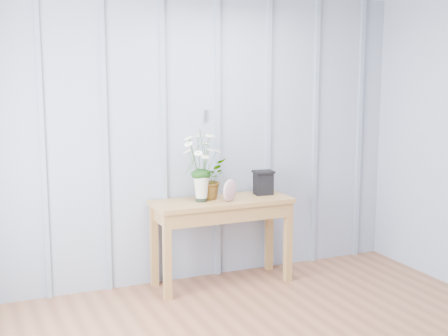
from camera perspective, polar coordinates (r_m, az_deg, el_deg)
name	(u,v)px	position (r m, az deg, el deg)	size (l,w,h in m)	color
room_shell	(260,49)	(4.16, 3.32, 10.79)	(4.00, 4.50, 2.50)	#949FB7
sideboard	(222,212)	(5.37, -0.21, -4.08)	(1.20, 0.45, 0.75)	olive
daisy_vase	(201,157)	(5.20, -2.10, 0.99)	(0.42, 0.32, 0.60)	black
spider_plant	(208,179)	(5.35, -1.47, -1.01)	(0.31, 0.27, 0.34)	#0E330E
felt_disc_vessel	(230,190)	(5.25, 0.54, -2.06)	(0.19, 0.05, 0.19)	#954B74
carved_box	(263,182)	(5.53, 3.62, -1.31)	(0.19, 0.15, 0.21)	black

